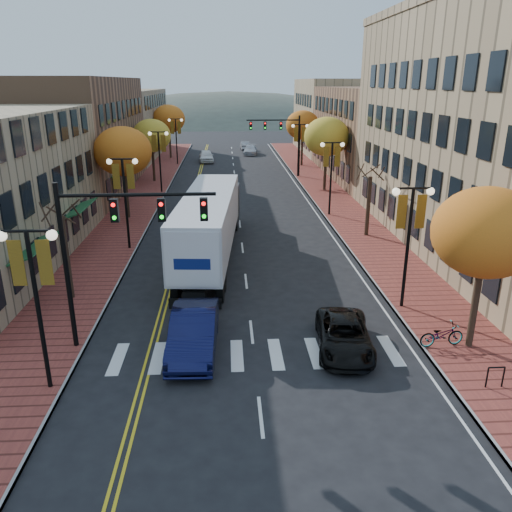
{
  "coord_description": "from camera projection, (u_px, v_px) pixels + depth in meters",
  "views": [
    {
      "loc": [
        -0.99,
        -15.89,
        10.55
      ],
      "look_at": [
        0.44,
        7.96,
        2.2
      ],
      "focal_mm": 35.0,
      "sensor_mm": 36.0,
      "label": 1
    }
  ],
  "objects": [
    {
      "name": "tree_left_d",
      "position": [
        169.0,
        119.0,
        70.81
      ],
      "size": [
        4.61,
        4.61,
        7.42
      ],
      "color": "#382619",
      "rests_on": "sidewalk_left"
    },
    {
      "name": "traffic_mast_near",
      "position": [
        112.0,
        235.0,
        19.4
      ],
      "size": [
        6.1,
        0.35,
        7.0
      ],
      "color": "black",
      "rests_on": "ground"
    },
    {
      "name": "sidewalk_left",
      "position": [
        144.0,
        196.0,
        48.61
      ],
      "size": [
        4.0,
        85.0,
        0.15
      ],
      "primitive_type": "cube",
      "color": "brown",
      "rests_on": "ground"
    },
    {
      "name": "tree_right_b",
      "position": [
        368.0,
        206.0,
        35.24
      ],
      "size": [
        0.28,
        0.28,
        4.2
      ],
      "color": "#382619",
      "rests_on": "sidewalk_right"
    },
    {
      "name": "lamp_right_c",
      "position": [
        300.0,
        140.0,
        57.1
      ],
      "size": [
        1.96,
        0.36,
        6.05
      ],
      "color": "black",
      "rests_on": "ground"
    },
    {
      "name": "tree_left_a",
      "position": [
        67.0,
        259.0,
        24.8
      ],
      "size": [
        0.28,
        0.28,
        4.2
      ],
      "color": "#382619",
      "rests_on": "sidewalk_left"
    },
    {
      "name": "ground",
      "position": [
        257.0,
        383.0,
        18.51
      ],
      "size": [
        200.0,
        200.0,
        0.0
      ],
      "primitive_type": "plane",
      "color": "black",
      "rests_on": "ground"
    },
    {
      "name": "lamp_left_c",
      "position": [
        159.0,
        150.0,
        48.71
      ],
      "size": [
        1.96,
        0.36,
        6.05
      ],
      "color": "black",
      "rests_on": "ground"
    },
    {
      "name": "black_suv",
      "position": [
        344.0,
        335.0,
        20.6
      ],
      "size": [
        2.71,
        4.91,
        1.3
      ],
      "primitive_type": "imported",
      "rotation": [
        0.0,
        0.0,
        -0.12
      ],
      "color": "black",
      "rests_on": "ground"
    },
    {
      "name": "lamp_left_d",
      "position": [
        176.0,
        132.0,
        65.67
      ],
      "size": [
        1.96,
        0.36,
        6.05
      ],
      "color": "black",
      "rests_on": "ground"
    },
    {
      "name": "car_far_silver",
      "position": [
        250.0,
        150.0,
        76.62
      ],
      "size": [
        2.41,
        5.0,
        1.4
      ],
      "primitive_type": "imported",
      "rotation": [
        0.0,
        0.0,
        -0.09
      ],
      "color": "#AEAFB6",
      "rests_on": "ground"
    },
    {
      "name": "building_left_mid",
      "position": [
        65.0,
        136.0,
        49.66
      ],
      "size": [
        12.0,
        24.0,
        11.0
      ],
      "primitive_type": "cube",
      "color": "brown",
      "rests_on": "ground"
    },
    {
      "name": "lamp_right_a",
      "position": [
        410.0,
        224.0,
        23.17
      ],
      "size": [
        1.96,
        0.36,
        6.05
      ],
      "color": "black",
      "rests_on": "ground"
    },
    {
      "name": "lamp_right_b",
      "position": [
        332.0,
        164.0,
        40.14
      ],
      "size": [
        1.96,
        0.36,
        6.05
      ],
      "color": "black",
      "rests_on": "ground"
    },
    {
      "name": "car_far_oncoming",
      "position": [
        245.0,
        146.0,
        82.0
      ],
      "size": [
        1.68,
        4.15,
        1.34
      ],
      "primitive_type": "imported",
      "rotation": [
        0.0,
        0.0,
        3.21
      ],
      "color": "#98989F",
      "rests_on": "ground"
    },
    {
      "name": "tree_left_c",
      "position": [
        152.0,
        136.0,
        54.03
      ],
      "size": [
        4.16,
        4.16,
        6.69
      ],
      "color": "#382619",
      "rests_on": "sidewalk_left"
    },
    {
      "name": "building_right_mid",
      "position": [
        394.0,
        133.0,
        57.49
      ],
      "size": [
        15.0,
        24.0,
        10.0
      ],
      "primitive_type": "cube",
      "color": "brown",
      "rests_on": "ground"
    },
    {
      "name": "building_right_far",
      "position": [
        350.0,
        116.0,
        78.05
      ],
      "size": [
        15.0,
        20.0,
        11.0
      ],
      "primitive_type": "cube",
      "color": "#9E8966",
      "rests_on": "ground"
    },
    {
      "name": "car_far_white",
      "position": [
        206.0,
        156.0,
        69.3
      ],
      "size": [
        2.28,
        4.93,
        1.64
      ],
      "primitive_type": "imported",
      "rotation": [
        0.0,
        0.0,
        0.07
      ],
      "color": "white",
      "rests_on": "ground"
    },
    {
      "name": "lamp_left_a",
      "position": [
        34.0,
        280.0,
        16.67
      ],
      "size": [
        1.96,
        0.36,
        6.05
      ],
      "color": "black",
      "rests_on": "ground"
    },
    {
      "name": "traffic_mast_far",
      "position": [
        282.0,
        134.0,
        56.77
      ],
      "size": [
        6.1,
        0.34,
        7.0
      ],
      "color": "black",
      "rests_on": "ground"
    },
    {
      "name": "sidewalk_right",
      "position": [
        327.0,
        193.0,
        49.62
      ],
      "size": [
        4.0,
        85.0,
        0.15
      ],
      "primitive_type": "cube",
      "color": "brown",
      "rests_on": "ground"
    },
    {
      "name": "building_left_far",
      "position": [
        117.0,
        124.0,
        73.47
      ],
      "size": [
        12.0,
        26.0,
        9.5
      ],
      "primitive_type": "cube",
      "color": "#9E8966",
      "rests_on": "ground"
    },
    {
      "name": "tree_right_a",
      "position": [
        486.0,
        233.0,
        19.24
      ],
      "size": [
        4.16,
        4.16,
        6.69
      ],
      "color": "#382619",
      "rests_on": "sidewalk_right"
    },
    {
      "name": "tree_left_b",
      "position": [
        123.0,
        151.0,
        38.82
      ],
      "size": [
        4.48,
        4.48,
        7.21
      ],
      "color": "#382619",
      "rests_on": "sidewalk_left"
    },
    {
      "name": "navy_sedan",
      "position": [
        194.0,
        332.0,
        20.45
      ],
      "size": [
        1.99,
        5.31,
        1.73
      ],
      "primitive_type": "imported",
      "rotation": [
        0.0,
        0.0,
        -0.03
      ],
      "color": "#0D0F34",
      "rests_on": "ground"
    },
    {
      "name": "bicycle",
      "position": [
        442.0,
        335.0,
        20.65
      ],
      "size": [
        1.98,
        0.89,
        1.0
      ],
      "primitive_type": "imported",
      "rotation": [
        0.0,
        0.0,
        1.69
      ],
      "color": "gray",
      "rests_on": "sidewalk_right"
    },
    {
      "name": "tree_right_c",
      "position": [
        327.0,
        137.0,
        49.26
      ],
      "size": [
        4.48,
        4.48,
        7.21
      ],
      "color": "#382619",
      "rests_on": "sidewalk_right"
    },
    {
      "name": "lamp_left_b",
      "position": [
        124.0,
        186.0,
        31.75
      ],
      "size": [
        1.96,
        0.36,
        6.05
      ],
      "color": "black",
      "rests_on": "ground"
    },
    {
      "name": "semi_truck",
      "position": [
        211.0,
        219.0,
        31.07
      ],
      "size": [
        4.07,
        17.3,
        4.29
      ],
      "rotation": [
        0.0,
        0.0,
        -0.08
      ],
      "color": "black",
      "rests_on": "ground"
    },
    {
      "name": "tree_right_d",
      "position": [
        303.0,
        125.0,
        64.39
      ],
      "size": [
        4.35,
        4.35,
        7.0
      ],
      "color": "#382619",
      "rests_on": "sidewalk_right"
    }
  ]
}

